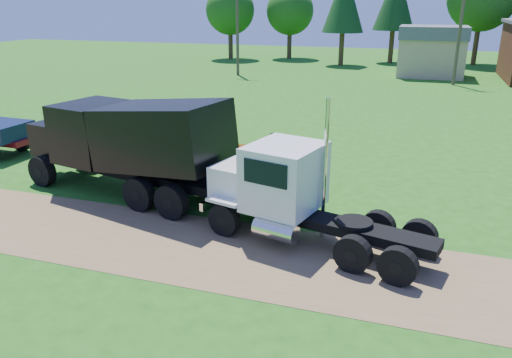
% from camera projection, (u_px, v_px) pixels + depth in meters
% --- Properties ---
extents(ground, '(140.00, 140.00, 0.00)m').
position_uv_depth(ground, '(277.00, 260.00, 13.96)').
color(ground, '#215212').
rests_on(ground, ground).
extents(dirt_track, '(120.00, 4.20, 0.01)m').
position_uv_depth(dirt_track, '(277.00, 260.00, 13.96)').
color(dirt_track, brown).
rests_on(dirt_track, ground).
extents(white_semi_tractor, '(7.26, 3.86, 4.29)m').
position_uv_depth(white_semi_tractor, '(286.00, 191.00, 14.99)').
color(white_semi_tractor, black).
rests_on(white_semi_tractor, ground).
extents(black_dump_truck, '(8.88, 4.23, 3.76)m').
position_uv_depth(black_dump_truck, '(129.00, 140.00, 18.21)').
color(black_dump_truck, black).
rests_on(black_dump_truck, ground).
extents(orange_pickup, '(5.87, 4.39, 1.48)m').
position_uv_depth(orange_pickup, '(216.00, 158.00, 20.63)').
color(orange_pickup, '#D5520A').
rests_on(orange_pickup, ground).
extents(spectator_b, '(1.06, 0.90, 1.93)m').
position_uv_depth(spectator_b, '(272.00, 156.00, 20.11)').
color(spectator_b, '#999999').
rests_on(spectator_b, ground).
extents(tan_shed, '(6.20, 5.40, 4.70)m').
position_uv_depth(tan_shed, '(432.00, 51.00, 47.78)').
color(tan_shed, tan).
rests_on(tan_shed, ground).
extents(utility_poles, '(42.20, 0.28, 9.00)m').
position_uv_depth(utility_poles, '(460.00, 29.00, 41.95)').
color(utility_poles, '#4D392B').
rests_on(utility_poles, ground).
extents(tree_row, '(54.35, 12.03, 11.12)m').
position_uv_depth(tree_row, '(471.00, 2.00, 54.86)').
color(tree_row, '#352815').
rests_on(tree_row, ground).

